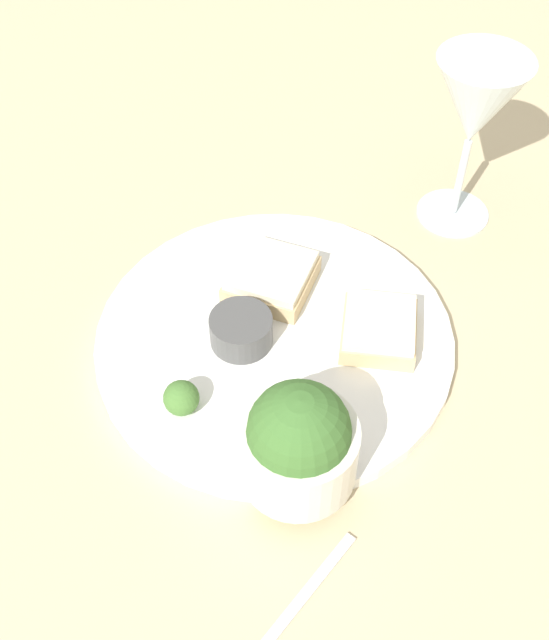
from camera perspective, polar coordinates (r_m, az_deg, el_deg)
ground_plane at (r=0.74m, az=0.00°, el=-1.72°), size 4.00×4.00×0.00m
dinner_plate at (r=0.73m, az=0.00°, el=-1.38°), size 0.32×0.32×0.01m
salad_bowl at (r=0.61m, az=1.72°, el=-8.64°), size 0.09×0.09×0.10m
sauce_ramekin at (r=0.71m, az=-2.39°, el=-0.63°), size 0.06×0.06×0.03m
cheese_toast_near at (r=0.75m, az=-0.24°, el=3.06°), size 0.08×0.08×0.03m
cheese_toast_far at (r=0.72m, az=7.43°, el=-0.63°), size 0.08×0.07×0.03m
wine_glass at (r=0.80m, az=14.14°, el=14.44°), size 0.09×0.09×0.18m
garnish at (r=0.67m, az=-6.64°, el=-5.53°), size 0.03×0.03×0.03m
fork at (r=0.61m, az=0.85°, el=-20.38°), size 0.15×0.07×0.01m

